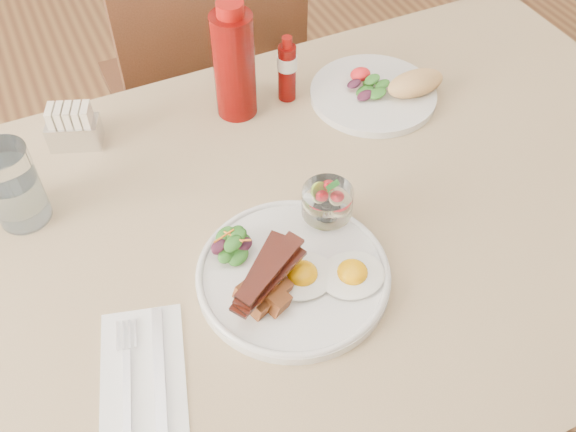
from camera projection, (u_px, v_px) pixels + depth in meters
name	position (u px, v px, depth m)	size (l,w,h in m)	color
table	(335.00, 244.00, 1.09)	(1.33, 0.88, 0.75)	#58301B
chair_far	(207.00, 90.00, 1.59)	(0.42, 0.42, 0.93)	#58301B
main_plate	(293.00, 275.00, 0.92)	(0.28, 0.28, 0.02)	silver
fried_eggs	(327.00, 274.00, 0.91)	(0.18, 0.13, 0.03)	white
bacon_potato_pile	(267.00, 283.00, 0.87)	(0.13, 0.10, 0.06)	brown
side_salad	(233.00, 246.00, 0.93)	(0.07, 0.06, 0.04)	#174713
fruit_cup	(327.00, 202.00, 0.95)	(0.08, 0.08, 0.08)	white
second_plate	(383.00, 90.00, 1.19)	(0.24, 0.24, 0.06)	silver
ketchup_bottle	(234.00, 64.00, 1.10)	(0.10, 0.10, 0.22)	#5D0705
hot_sauce_bottle	(287.00, 69.00, 1.16)	(0.04, 0.04, 0.13)	#5D0705
sugar_caddy	(73.00, 128.00, 1.10)	(0.10, 0.08, 0.08)	silver
water_glass	(15.00, 190.00, 0.96)	(0.08, 0.08, 0.14)	white
napkin_cutlery	(144.00, 373.00, 0.83)	(0.16, 0.22, 0.01)	white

